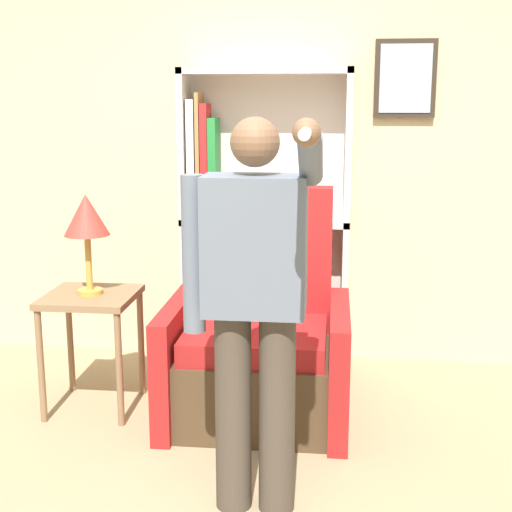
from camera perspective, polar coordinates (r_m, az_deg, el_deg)
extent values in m
cube|color=beige|center=(4.63, 0.47, 8.80)|extent=(8.00, 0.06, 2.80)
cube|color=#33281E|center=(4.57, 11.85, 13.72)|extent=(0.37, 0.04, 0.47)
cube|color=#9EB2C6|center=(4.55, 11.88, 13.73)|extent=(0.31, 0.01, 0.41)
cube|color=silver|center=(4.58, -5.60, 2.91)|extent=(0.04, 0.28, 1.88)
cube|color=silver|center=(4.48, 7.24, 2.67)|extent=(0.04, 0.28, 1.88)
cube|color=silver|center=(4.64, 0.91, 3.08)|extent=(1.06, 0.01, 1.88)
cube|color=silver|center=(4.74, 0.72, -8.22)|extent=(1.06, 0.28, 0.04)
cube|color=silver|center=(4.50, 0.75, 2.81)|extent=(1.06, 0.28, 0.04)
cube|color=silver|center=(4.45, 0.78, 14.59)|extent=(1.06, 0.28, 0.04)
cube|color=#238438|center=(4.70, -4.85, -4.16)|extent=(0.04, 0.17, 0.63)
cube|color=#238438|center=(4.67, -4.31, -3.14)|extent=(0.03, 0.19, 0.81)
cube|color=red|center=(4.69, -3.71, -4.54)|extent=(0.05, 0.16, 0.57)
cube|color=#BC4C56|center=(4.67, -3.10, -3.85)|extent=(0.04, 0.17, 0.69)
cube|color=white|center=(4.52, -5.04, 7.74)|extent=(0.05, 0.22, 0.73)
cube|color=#9E7A47|center=(4.51, -4.52, 7.99)|extent=(0.02, 0.20, 0.77)
cube|color=red|center=(4.51, -4.04, 7.58)|extent=(0.04, 0.18, 0.71)
cube|color=#238438|center=(4.50, -3.37, 7.03)|extent=(0.05, 0.20, 0.62)
cube|color=#4C3823|center=(3.89, 0.06, -10.10)|extent=(0.77, 0.75, 0.40)
cube|color=#A31E1E|center=(3.76, -0.01, -6.66)|extent=(0.73, 0.63, 0.12)
cube|color=#A31E1E|center=(4.05, 0.58, -1.60)|extent=(0.77, 0.16, 1.02)
cube|color=#A31E1E|center=(3.91, -6.36, -8.21)|extent=(0.10, 0.83, 0.63)
cube|color=#A31E1E|center=(3.82, 6.63, -8.71)|extent=(0.10, 0.83, 0.63)
cylinder|color=#473D33|center=(3.01, -1.83, -12.30)|extent=(0.15, 0.15, 0.86)
cylinder|color=#473D33|center=(2.99, 1.69, -12.46)|extent=(0.15, 0.15, 0.86)
cube|color=slate|center=(2.78, -0.08, 0.86)|extent=(0.40, 0.24, 0.55)
sphere|color=brown|center=(2.73, -0.08, 9.11)|extent=(0.19, 0.19, 0.19)
cylinder|color=slate|center=(2.83, -5.04, 0.12)|extent=(0.09, 0.09, 0.63)
cylinder|color=slate|center=(2.60, 4.37, 7.91)|extent=(0.09, 0.28, 0.23)
cylinder|color=slate|center=(2.36, 4.19, 9.69)|extent=(0.08, 0.27, 0.10)
sphere|color=brown|center=(2.23, 4.07, 9.84)|extent=(0.09, 0.09, 0.09)
cylinder|color=white|center=(2.13, 3.96, 9.74)|extent=(0.04, 0.15, 0.04)
cube|color=#846647|center=(3.98, -13.11, -3.21)|extent=(0.48, 0.48, 0.04)
cylinder|color=#846647|center=(3.97, -16.83, -8.46)|extent=(0.04, 0.04, 0.62)
cylinder|color=#846647|center=(3.83, -10.88, -8.93)|extent=(0.04, 0.04, 0.62)
cylinder|color=#846647|center=(4.34, -14.64, -6.54)|extent=(0.04, 0.04, 0.62)
cylinder|color=#846647|center=(4.21, -9.18, -6.88)|extent=(0.04, 0.04, 0.62)
cylinder|color=gold|center=(3.97, -13.13, -2.78)|extent=(0.14, 0.14, 0.02)
cylinder|color=gold|center=(3.94, -13.24, -0.50)|extent=(0.03, 0.03, 0.30)
cone|color=#B2382D|center=(3.89, -13.43, 3.23)|extent=(0.24, 0.24, 0.22)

